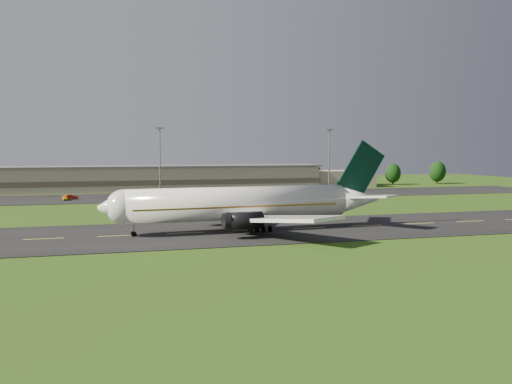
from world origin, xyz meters
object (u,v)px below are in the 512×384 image
object	(u,v)px
service_vehicle_b	(70,197)
light_mast_east	(329,152)
light_mast_centre	(160,153)
service_vehicle_a	(65,198)
airliner	(243,204)
terminal	(159,179)
service_vehicle_d	(266,192)
service_vehicle_c	(158,194)

from	to	relation	value
service_vehicle_b	light_mast_east	bearing A→B (deg)	-101.39
light_mast_centre	service_vehicle_a	distance (m)	31.76
airliner	service_vehicle_a	world-z (taller)	airliner
airliner	light_mast_centre	xyz separation A→B (m)	(-4.93, 79.95, 8.08)
terminal	service_vehicle_d	xyz separation A→B (m)	(29.32, -25.22, -3.23)
terminal	service_vehicle_a	world-z (taller)	terminal
service_vehicle_a	terminal	bearing A→B (deg)	35.95
light_mast_centre	service_vehicle_b	bearing A→B (deg)	-159.13
terminal	service_vehicle_c	distance (m)	22.43
light_mast_centre	light_mast_east	distance (m)	55.00
light_mast_east	service_vehicle_c	world-z (taller)	light_mast_east
terminal	service_vehicle_a	xyz separation A→B (m)	(-28.23, -28.16, -3.30)
service_vehicle_b	service_vehicle_d	world-z (taller)	service_vehicle_b
airliner	service_vehicle_a	xyz separation A→B (m)	(-31.76, 67.98, -3.97)
airliner	service_vehicle_d	distance (m)	75.55
terminal	service_vehicle_a	size ratio (longest dim) A/B	42.02
service_vehicle_c	terminal	bearing A→B (deg)	95.99
service_vehicle_c	service_vehicle_d	world-z (taller)	service_vehicle_d
airliner	service_vehicle_b	world-z (taller)	airliner
terminal	light_mast_centre	size ratio (longest dim) A/B	7.13
light_mast_east	service_vehicle_d	size ratio (longest dim) A/B	4.48
light_mast_east	service_vehicle_d	xyz separation A→B (m)	(-24.28, -9.04, -11.98)
service_vehicle_c	service_vehicle_d	bearing A→B (deg)	7.57
service_vehicle_a	service_vehicle_d	world-z (taller)	service_vehicle_d
service_vehicle_b	service_vehicle_c	world-z (taller)	service_vehicle_b
light_mast_east	service_vehicle_c	distance (m)	57.98
terminal	light_mast_east	size ratio (longest dim) A/B	7.13
terminal	service_vehicle_d	world-z (taller)	terminal
light_mast_east	service_vehicle_b	bearing A→B (deg)	-173.10
light_mast_east	service_vehicle_b	xyz separation A→B (m)	(-80.57, -9.75, -11.97)
terminal	service_vehicle_b	bearing A→B (deg)	-136.13
service_vehicle_b	service_vehicle_c	size ratio (longest dim) A/B	0.94
airliner	terminal	bearing A→B (deg)	88.73
light_mast_centre	terminal	bearing A→B (deg)	85.05
airliner	service_vehicle_c	world-z (taller)	airliner
light_mast_east	service_vehicle_c	xyz separation A→B (m)	(-56.42, -5.83, -12.04)
airliner	service_vehicle_b	size ratio (longest dim) A/B	12.63
light_mast_east	service_vehicle_a	bearing A→B (deg)	-171.68
airliner	light_mast_centre	size ratio (longest dim) A/B	2.52
light_mast_centre	service_vehicle_c	bearing A→B (deg)	-103.66
light_mast_east	service_vehicle_b	size ratio (longest dim) A/B	5.01
service_vehicle_b	service_vehicle_c	xyz separation A→B (m)	(24.16, 3.92, -0.07)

